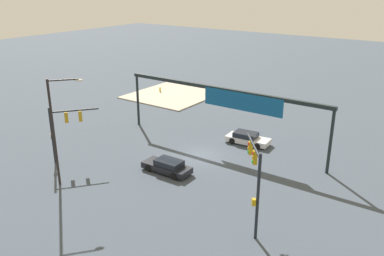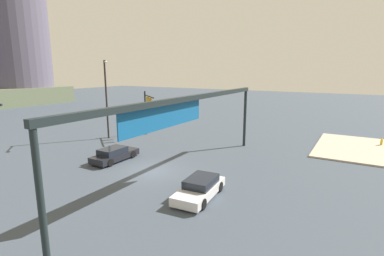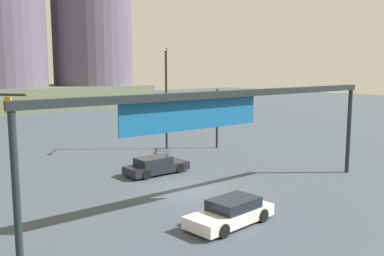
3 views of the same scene
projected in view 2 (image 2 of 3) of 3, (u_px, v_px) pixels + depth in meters
name	position (u px, v px, depth m)	size (l,w,h in m)	color
ground_plane	(152.00, 171.00, 22.71)	(185.81, 185.81, 0.00)	#3D4753
traffic_signal_near_corner	(147.00, 106.00, 34.11)	(3.08, 3.53, 5.35)	black
streetlamp_curved_arm	(106.00, 94.00, 32.52)	(1.89, 2.23, 8.95)	black
overhead_sign_gantry	(184.00, 110.00, 19.49)	(22.64, 0.43, 6.11)	black
sedan_car_approaching	(200.00, 188.00, 18.06)	(4.63, 2.20, 1.21)	silver
sedan_car_waiting_far	(114.00, 154.00, 25.25)	(4.54, 1.89, 1.21)	black
fire_hydrant_on_curb	(382.00, 142.00, 30.04)	(0.33, 0.22, 0.71)	gold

